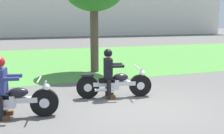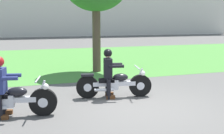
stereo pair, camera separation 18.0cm
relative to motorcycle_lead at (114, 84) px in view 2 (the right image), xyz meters
The scene contains 6 objects.
ground 1.21m from the motorcycle_lead, 71.24° to the right, with size 120.00×120.00×0.00m, color #565451.
grass_verge 8.21m from the motorcycle_lead, 87.43° to the left, with size 60.00×12.00×0.01m, color #478438.
motorcycle_lead is the anchor object (origin of this frame).
rider_lead 0.46m from the motorcycle_lead, 167.66° to the left, with size 0.61×0.53×1.40m.
motorcycle_follow 2.87m from the motorcycle_lead, 164.66° to the right, with size 2.12×0.74×0.88m.
rider_follow 3.05m from the motorcycle_lead, 166.14° to the right, with size 0.61×0.53×1.40m.
Camera 2 is at (-2.75, -5.96, 2.17)m, focal length 42.84 mm.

